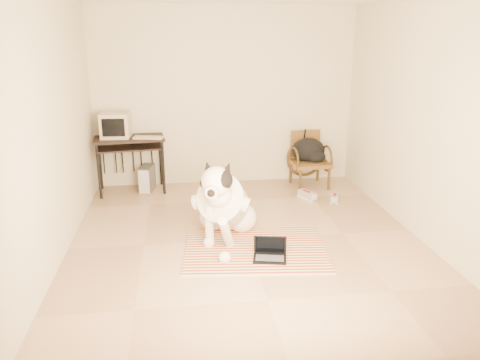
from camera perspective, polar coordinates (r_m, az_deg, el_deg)
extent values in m
plane|color=tan|center=(5.48, 0.75, -7.22)|extent=(4.50, 4.50, 0.00)
plane|color=beige|center=(7.28, -1.83, 10.05)|extent=(4.50, 0.00, 4.50)
plane|color=beige|center=(2.93, 7.26, -1.40)|extent=(4.50, 0.00, 4.50)
plane|color=beige|center=(5.17, -21.79, 5.75)|extent=(0.00, 4.50, 4.50)
plane|color=beige|center=(5.71, 21.22, 6.82)|extent=(0.00, 4.50, 4.50)
cube|color=#AF1D12|center=(4.81, 2.23, -10.85)|extent=(1.56, 0.39, 0.02)
cube|color=#417A31|center=(5.02, 2.05, -9.58)|extent=(1.56, 0.39, 0.02)
cube|color=#6D4888|center=(5.23, 1.88, -8.40)|extent=(1.56, 0.39, 0.02)
cube|color=yellow|center=(5.44, 1.73, -7.32)|extent=(1.56, 0.39, 0.02)
cube|color=beige|center=(5.66, 1.59, -6.32)|extent=(1.56, 0.39, 0.02)
sphere|color=white|center=(5.69, -3.18, -4.39)|extent=(0.35, 0.35, 0.35)
sphere|color=white|center=(5.62, 0.20, -4.63)|extent=(0.35, 0.35, 0.35)
ellipsoid|color=white|center=(5.63, -1.53, -4.30)|extent=(0.44, 0.40, 0.36)
ellipsoid|color=white|center=(5.35, -2.02, -2.73)|extent=(0.67, 0.90, 0.77)
cylinder|color=silver|center=(5.36, -1.99, -2.68)|extent=(0.71, 0.82, 0.70)
sphere|color=white|center=(5.08, -2.59, -1.80)|extent=(0.30, 0.30, 0.30)
sphere|color=white|center=(4.92, -2.91, -0.20)|extent=(0.33, 0.33, 0.33)
ellipsoid|color=black|center=(4.90, -2.35, 0.00)|extent=(0.25, 0.28, 0.24)
cylinder|color=white|center=(4.81, -3.28, -1.27)|extent=(0.18, 0.20, 0.14)
sphere|color=black|center=(4.72, -3.55, -1.63)|extent=(0.08, 0.08, 0.08)
cone|color=black|center=(4.98, -3.94, 1.51)|extent=(0.17, 0.20, 0.20)
cone|color=black|center=(4.93, -1.54, 1.39)|extent=(0.18, 0.18, 0.20)
torus|color=white|center=(5.05, -2.65, -1.27)|extent=(0.32, 0.23, 0.26)
cylinder|color=white|center=(5.22, -3.79, -5.44)|extent=(0.14, 0.17, 0.49)
cylinder|color=white|center=(5.06, -1.66, -6.55)|extent=(0.23, 0.45, 0.50)
sphere|color=white|center=(5.28, -3.82, -7.62)|extent=(0.12, 0.12, 0.12)
sphere|color=white|center=(4.93, -1.87, -9.43)|extent=(0.13, 0.13, 0.13)
cone|color=black|center=(5.97, -1.09, -4.52)|extent=(0.09, 0.49, 0.12)
cube|color=black|center=(4.99, 3.65, -9.52)|extent=(0.39, 0.31, 0.02)
cube|color=#4D4D50|center=(4.98, 3.65, -9.47)|extent=(0.32, 0.20, 0.00)
cube|color=black|center=(5.02, 3.70, -7.86)|extent=(0.35, 0.16, 0.23)
cube|color=black|center=(5.01, 3.69, -7.88)|extent=(0.31, 0.13, 0.20)
cube|color=black|center=(7.06, -13.35, 4.95)|extent=(1.05, 0.66, 0.03)
cube|color=black|center=(7.04, -13.32, 3.84)|extent=(0.93, 0.54, 0.02)
cylinder|color=black|center=(6.95, -16.82, 0.92)|extent=(0.04, 0.04, 0.80)
cylinder|color=black|center=(7.40, -16.69, 1.92)|extent=(0.04, 0.04, 0.80)
cylinder|color=black|center=(6.96, -9.33, 1.47)|extent=(0.04, 0.04, 0.80)
cylinder|color=black|center=(7.40, -9.65, 2.43)|extent=(0.04, 0.04, 0.80)
cube|color=#B8AB90|center=(7.08, -14.93, 6.49)|extent=(0.42, 0.40, 0.36)
cube|color=black|center=(6.89, -15.19, 6.18)|extent=(0.32, 0.03, 0.25)
cube|color=#B8AB90|center=(6.92, -11.12, 5.10)|extent=(0.44, 0.24, 0.03)
cube|color=#4D4D50|center=(7.23, -11.24, 0.22)|extent=(0.24, 0.42, 0.38)
cube|color=silver|center=(7.04, -11.63, -0.26)|extent=(0.16, 0.04, 0.36)
cube|color=brown|center=(7.29, 8.51, 2.03)|extent=(0.59, 0.58, 0.06)
cylinder|color=#31200D|center=(7.28, 8.53, 2.32)|extent=(0.51, 0.51, 0.04)
cube|color=brown|center=(7.46, 7.93, 4.43)|extent=(0.48, 0.08, 0.42)
cylinder|color=#31200D|center=(7.07, 7.36, -0.11)|extent=(0.04, 0.04, 0.34)
cylinder|color=#31200D|center=(7.48, 6.20, 0.92)|extent=(0.04, 0.04, 0.34)
cylinder|color=#31200D|center=(7.23, 10.77, 0.12)|extent=(0.04, 0.04, 0.34)
cylinder|color=#31200D|center=(7.63, 9.45, 1.12)|extent=(0.04, 0.04, 0.34)
ellipsoid|color=black|center=(7.27, 8.33, 3.62)|extent=(0.51, 0.42, 0.37)
ellipsoid|color=black|center=(7.21, 9.17, 2.83)|extent=(0.32, 0.26, 0.22)
cube|color=silver|center=(6.84, 8.20, -2.13)|extent=(0.25, 0.33, 0.03)
cube|color=gray|center=(6.83, 8.21, -1.80)|extent=(0.24, 0.32, 0.10)
cube|color=#A51816|center=(6.82, 8.23, -1.47)|extent=(0.11, 0.16, 0.02)
cube|color=silver|center=(6.81, 11.45, -2.44)|extent=(0.20, 0.29, 0.02)
cube|color=gray|center=(6.79, 11.47, -2.15)|extent=(0.20, 0.28, 0.08)
cube|color=#A51816|center=(6.78, 11.48, -1.86)|extent=(0.09, 0.14, 0.02)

